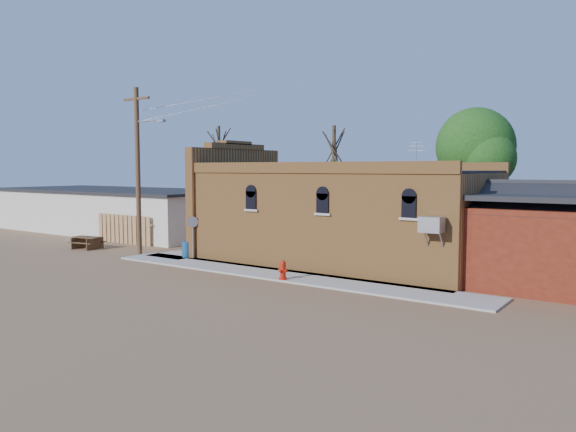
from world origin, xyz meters
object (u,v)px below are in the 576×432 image
Objects in this scene: brick_bar at (337,216)px; utility_pole at (138,167)px; stop_sign at (193,226)px; fire_hydrant at (283,270)px; picnic_table at (87,241)px; trash_barrel at (187,249)px.

brick_bar is 1.82× the size of utility_pole.
brick_bar reaches higher than stop_sign.
stop_sign is at bearing 10.00° from utility_pole.
brick_bar is at bearing 111.69° from fire_hydrant.
picnic_table is (-4.54, -0.13, -4.31)m from utility_pole.
stop_sign is at bearing -179.38° from fire_hydrant.
trash_barrel reaches higher than picnic_table.
brick_bar reaches higher than fire_hydrant.
utility_pole is at bearing -165.93° from trash_barrel.
picnic_table is at bearing -173.47° from trash_barrel.
trash_barrel is at bearing -179.16° from fire_hydrant.
utility_pole is 11.34m from fire_hydrant.
fire_hydrant is 7.82m from trash_barrel.
trash_barrel is (-7.59, 1.92, 0.01)m from fire_hydrant.
trash_barrel is (2.84, 0.71, -4.29)m from utility_pole.
picnic_table is (-7.39, -0.85, -0.02)m from trash_barrel.
picnic_table is at bearing -162.83° from brick_bar.
picnic_table is (-14.97, 1.07, -0.01)m from fire_hydrant.
brick_bar is 20.19× the size of trash_barrel.
utility_pole is at bearing -156.31° from brick_bar.
brick_bar is 8.67× the size of picnic_table.
brick_bar is at bearing 27.29° from trash_barrel.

